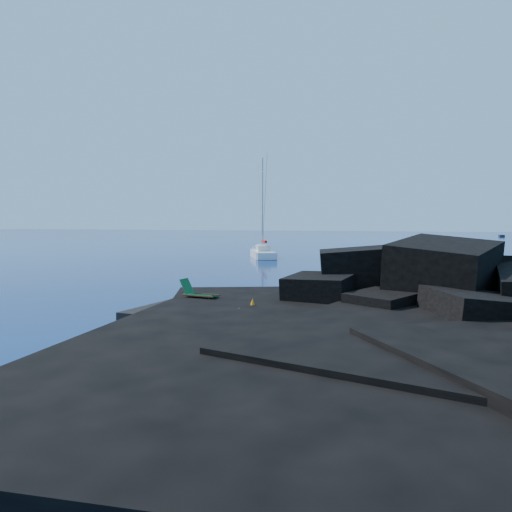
{
  "coord_description": "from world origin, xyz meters",
  "views": [
    {
      "loc": [
        12.67,
        -20.47,
        4.33
      ],
      "look_at": [
        1.97,
        11.1,
        2.0
      ],
      "focal_mm": 35.0,
      "sensor_mm": 36.0,
      "label": 1
    }
  ],
  "objects": [
    {
      "name": "ground",
      "position": [
        0.0,
        0.0,
        0.0
      ],
      "size": [
        400.0,
        400.0,
        0.0
      ],
      "primitive_type": "plane",
      "color": "#030D37",
      "rests_on": "ground"
    },
    {
      "name": "sailboat",
      "position": [
        -5.69,
        36.25,
        0.0
      ],
      "size": [
        6.89,
        11.4,
        11.98
      ],
      "primitive_type": null,
      "rotation": [
        0.0,
        0.0,
        0.42
      ],
      "color": "white",
      "rests_on": "ground"
    },
    {
      "name": "distant_boat_a",
      "position": [
        32.85,
        132.73,
        0.0
      ],
      "size": [
        1.41,
        4.21,
        0.56
      ],
      "primitive_type": "cube",
      "rotation": [
        0.0,
        0.0,
        -0.03
      ],
      "color": "black",
      "rests_on": "ground"
    },
    {
      "name": "towel",
      "position": [
        4.84,
        -1.06,
        0.37
      ],
      "size": [
        2.03,
        1.6,
        0.05
      ],
      "primitive_type": "cube",
      "rotation": [
        0.0,
        0.0,
        0.47
      ],
      "color": "white",
      "rests_on": "beach"
    },
    {
      "name": "marker_cone",
      "position": [
        5.51,
        0.19,
        0.64
      ],
      "size": [
        0.41,
        0.41,
        0.58
      ],
      "primitive_type": "cone",
      "rotation": [
        0.0,
        0.0,
        -0.1
      ],
      "color": "orange",
      "rests_on": "beach"
    },
    {
      "name": "headland",
      "position": [
        13.0,
        3.0,
        0.0
      ],
      "size": [
        24.0,
        24.0,
        3.6
      ],
      "primitive_type": null,
      "color": "black",
      "rests_on": "ground"
    },
    {
      "name": "sunbather",
      "position": [
        4.84,
        -1.06,
        0.52
      ],
      "size": [
        1.76,
        1.19,
        0.24
      ],
      "primitive_type": null,
      "rotation": [
        0.0,
        0.0,
        0.47
      ],
      "color": "tan",
      "rests_on": "towel"
    },
    {
      "name": "beach",
      "position": [
        4.5,
        0.5,
        0.0
      ],
      "size": [
        9.08,
        6.86,
        0.7
      ],
      "primitive_type": "cube",
      "rotation": [
        0.0,
        0.0,
        -0.1
      ],
      "color": "black",
      "rests_on": "ground"
    },
    {
      "name": "deck_chair",
      "position": [
        2.42,
        1.45,
        0.98
      ],
      "size": [
        1.92,
        1.02,
        1.26
      ],
      "primitive_type": null,
      "rotation": [
        0.0,
        0.0,
        -0.12
      ],
      "color": "#166431",
      "rests_on": "beach"
    },
    {
      "name": "surf_foam",
      "position": [
        5.0,
        5.0,
        0.0
      ],
      "size": [
        10.0,
        8.0,
        0.06
      ],
      "primitive_type": null,
      "color": "white",
      "rests_on": "ground"
    }
  ]
}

